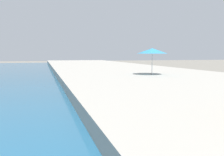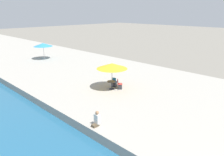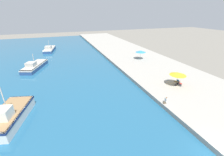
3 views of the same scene
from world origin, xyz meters
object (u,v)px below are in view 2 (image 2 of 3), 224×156
at_px(cafe_umbrella_pink, 112,66).
at_px(person_at_quay, 97,119).
at_px(cafe_table, 112,83).
at_px(cafe_umbrella_white, 43,45).
at_px(cafe_chair_left, 120,86).
at_px(cafe_chair_right, 115,83).

bearing_deg(cafe_umbrella_pink, person_at_quay, -143.03).
distance_m(cafe_umbrella_pink, cafe_table, 1.58).
xyz_separation_m(cafe_umbrella_pink, cafe_table, (-0.13, -0.07, -1.57)).
height_order(cafe_umbrella_pink, cafe_umbrella_white, cafe_umbrella_pink).
xyz_separation_m(cafe_umbrella_pink, person_at_quay, (-5.36, -4.03, -1.68)).
bearing_deg(cafe_umbrella_pink, cafe_chair_left, -53.33).
relative_size(cafe_umbrella_white, person_at_quay, 2.74).
xyz_separation_m(cafe_umbrella_white, cafe_table, (-2.12, -15.95, -1.55)).
bearing_deg(cafe_chair_left, person_at_quay, -17.10).
xyz_separation_m(cafe_umbrella_pink, cafe_chair_left, (0.41, -0.55, -1.78)).
xyz_separation_m(cafe_umbrella_white, cafe_chair_left, (-1.58, -16.43, -1.76)).
distance_m(cafe_table, cafe_chair_right, 0.75).
bearing_deg(cafe_umbrella_white, cafe_chair_left, -95.48).
bearing_deg(person_at_quay, cafe_chair_left, 31.10).
distance_m(cafe_umbrella_white, cafe_chair_left, 16.60).
bearing_deg(cafe_chair_left, cafe_table, -90.00).
relative_size(cafe_table, cafe_chair_left, 0.88).
xyz_separation_m(cafe_umbrella_white, cafe_chair_right, (-1.45, -15.66, -1.76)).
bearing_deg(cafe_table, person_at_quay, -142.86).
bearing_deg(cafe_umbrella_white, person_at_quay, -110.25).
relative_size(cafe_umbrella_pink, person_at_quay, 2.81).
bearing_deg(cafe_chair_right, cafe_chair_left, -32.35).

